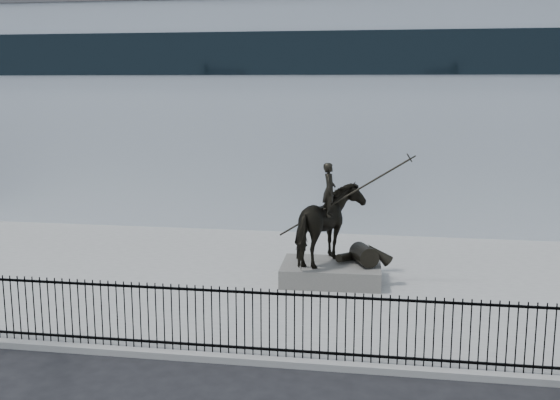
# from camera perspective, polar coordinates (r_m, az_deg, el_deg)

# --- Properties ---
(ground) EXTENTS (120.00, 120.00, 0.00)m
(ground) POSITION_cam_1_polar(r_m,az_deg,el_deg) (13.62, -6.46, -15.71)
(ground) COLOR black
(ground) RESTS_ON ground
(plaza) EXTENTS (30.00, 12.00, 0.15)m
(plaza) POSITION_cam_1_polar(r_m,az_deg,el_deg) (19.95, -1.01, -6.86)
(plaza) COLOR gray
(plaza) RESTS_ON ground
(building) EXTENTS (44.00, 14.00, 9.00)m
(building) POSITION_cam_1_polar(r_m,az_deg,el_deg) (31.98, 3.15, 7.65)
(building) COLOR silver
(building) RESTS_ON ground
(picket_fence) EXTENTS (22.10, 0.10, 1.50)m
(picket_fence) POSITION_cam_1_polar(r_m,az_deg,el_deg) (14.37, -5.17, -10.34)
(picket_fence) COLOR black
(picket_fence) RESTS_ON plaza
(statue_plinth) EXTENTS (2.94, 2.07, 0.54)m
(statue_plinth) POSITION_cam_1_polar(r_m,az_deg,el_deg) (19.41, 4.48, -6.31)
(statue_plinth) COLOR #5A5652
(statue_plinth) RESTS_ON plaza
(equestrian_statue) EXTENTS (3.70, 2.34, 3.13)m
(equestrian_statue) POSITION_cam_1_polar(r_m,az_deg,el_deg) (19.06, 4.70, -2.27)
(equestrian_statue) COLOR black
(equestrian_statue) RESTS_ON statue_plinth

